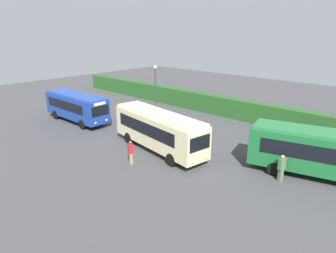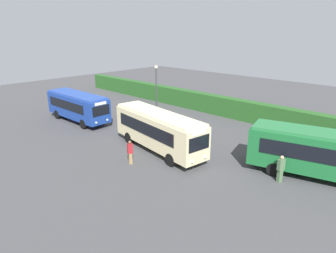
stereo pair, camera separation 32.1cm
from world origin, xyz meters
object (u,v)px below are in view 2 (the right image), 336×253
object	(u,v)px
bus_blue	(78,105)
person_left	(130,152)
lamppost	(156,88)
person_center	(208,135)
bus_cream	(158,129)
bus_green	(329,154)
person_right	(281,168)

from	to	relation	value
bus_blue	person_left	distance (m)	13.01
lamppost	person_center	bearing A→B (deg)	-11.27
bus_cream	bus_green	distance (m)	12.55
bus_green	bus_blue	bearing A→B (deg)	175.65
bus_blue	lamppost	size ratio (longest dim) A/B	1.43
bus_cream	person_right	world-z (taller)	bus_cream
bus_green	person_left	size ratio (longest dim) A/B	5.63
bus_blue	person_left	size ratio (longest dim) A/B	4.74
bus_green	person_left	distance (m)	13.77
person_center	person_left	bearing A→B (deg)	-84.19
bus_green	person_left	xyz separation A→B (m)	(-11.51, -7.51, -0.92)
bus_blue	lamppost	bearing A→B (deg)	40.09
bus_green	person_center	world-z (taller)	bus_green
bus_cream	person_left	bearing A→B (deg)	-76.28
bus_blue	person_center	bearing A→B (deg)	14.35
bus_blue	person_left	world-z (taller)	bus_blue
bus_green	person_center	xyz separation A→B (m)	(-9.50, -0.39, -0.97)
person_center	bus_green	bearing A→B (deg)	23.96
person_center	lamppost	bearing A→B (deg)	-169.68
person_center	person_right	size ratio (longest dim) A/B	0.95
bus_green	person_left	bearing A→B (deg)	-161.69
bus_blue	person_center	size ratio (longest dim) A/B	4.90
bus_green	lamppost	bearing A→B (deg)	161.20
person_right	lamppost	bearing A→B (deg)	2.88
bus_blue	bus_green	distance (m)	24.54
bus_blue	lamppost	xyz separation A→B (m)	(6.49, 5.69, 2.00)
bus_cream	lamppost	world-z (taller)	lamppost
bus_blue	bus_cream	bearing A→B (deg)	-0.00
bus_cream	person_center	size ratio (longest dim) A/B	5.53
bus_cream	lamppost	distance (m)	8.19
bus_cream	bus_green	xyz separation A→B (m)	(11.83, 4.21, 0.03)
person_left	person_right	world-z (taller)	person_right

